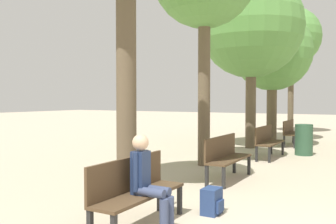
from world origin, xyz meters
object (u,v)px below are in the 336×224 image
tree_row_3 (272,52)px  trash_bin (304,140)px  bench_row_0 (134,187)px  backpack (212,201)px  person_seated (148,179)px  bench_row_2 (267,139)px  tree_row_2 (251,27)px  bench_row_1 (225,154)px  bench_row_3 (291,131)px  tree_row_4 (291,37)px

tree_row_3 → trash_bin: tree_row_3 is taller
bench_row_0 → backpack: bench_row_0 is taller
backpack → trash_bin: size_ratio=0.41×
tree_row_3 → person_seated: (1.32, -11.52, -2.96)m
person_seated → backpack: person_seated is taller
tree_row_3 → backpack: size_ratio=13.64×
tree_row_3 → person_seated: tree_row_3 is taller
bench_row_2 → tree_row_2: 4.28m
tree_row_2 → trash_bin: bearing=-24.2°
bench_row_1 → person_seated: (0.23, -3.36, 0.13)m
bench_row_0 → tree_row_3: 11.96m
bench_row_1 → tree_row_3: 8.80m
tree_row_2 → person_seated: 9.42m
bench_row_3 → tree_row_4: size_ratio=0.26×
bench_row_2 → trash_bin: 1.36m
bench_row_3 → backpack: bearing=-85.7°
tree_row_4 → person_seated: (1.32, -15.25, -4.09)m
bench_row_0 → person_seated: (0.23, -0.02, 0.13)m
bench_row_3 → person_seated: person_seated is taller
bench_row_1 → person_seated: person_seated is taller
bench_row_0 → trash_bin: (0.82, 7.76, -0.07)m
bench_row_0 → bench_row_2: size_ratio=1.00×
bench_row_0 → bench_row_1: bearing=90.0°
bench_row_3 → person_seated: bearing=-88.7°
tree_row_2 → tree_row_3: bearing=90.0°
backpack → trash_bin: bearing=88.8°
person_seated → trash_bin: 7.81m
bench_row_2 → tree_row_3: size_ratio=0.31×
bench_row_1 → tree_row_3: tree_row_3 is taller
person_seated → tree_row_4: bearing=95.0°
bench_row_1 → bench_row_2: bearing=90.0°
bench_row_3 → tree_row_4: tree_row_4 is taller
trash_bin → tree_row_3: bearing=117.1°
bench_row_2 → bench_row_3: (0.00, 3.33, 0.00)m
bench_row_2 → tree_row_4: bearing=97.3°
bench_row_1 → trash_bin: (0.82, 4.42, -0.07)m
tree_row_3 → bench_row_2: bearing=-77.2°
bench_row_3 → tree_row_4: (-1.10, 5.22, 4.22)m
tree_row_4 → backpack: tree_row_4 is taller
bench_row_2 → person_seated: size_ratio=1.33×
bench_row_1 → tree_row_2: 6.51m
bench_row_3 → tree_row_3: (-1.10, 1.49, 3.10)m
bench_row_2 → backpack: bearing=-83.2°
tree_row_4 → person_seated: tree_row_4 is taller
tree_row_2 → trash_bin: 4.26m
bench_row_3 → tree_row_2: tree_row_2 is taller
bench_row_3 → backpack: 9.02m
tree_row_2 → backpack: (1.77, -7.60, -3.99)m
tree_row_3 → person_seated: bearing=-83.4°
person_seated → backpack: bearing=66.6°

